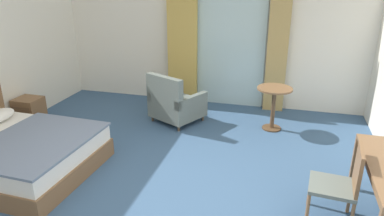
# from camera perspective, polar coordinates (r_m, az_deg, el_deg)

# --- Properties ---
(ground) EXTENTS (6.60, 7.51, 0.10)m
(ground) POSITION_cam_1_polar(r_m,az_deg,el_deg) (4.43, -7.50, -14.33)
(ground) COLOR #38567A
(wall_back) EXTENTS (6.20, 0.12, 2.70)m
(wall_back) POSITION_cam_1_polar(r_m,az_deg,el_deg) (7.05, 3.01, 11.58)
(wall_back) COLOR white
(wall_back) RESTS_ON ground
(balcony_glass_door) EXTENTS (1.39, 0.02, 2.37)m
(balcony_glass_door) POSITION_cam_1_polar(r_m,az_deg,el_deg) (6.93, 6.06, 9.97)
(balcony_glass_door) COLOR silver
(balcony_glass_door) RESTS_ON ground
(curtain_panel_left) EXTENTS (0.59, 0.10, 2.49)m
(curtain_panel_left) POSITION_cam_1_polar(r_m,az_deg,el_deg) (7.03, -1.57, 10.73)
(curtain_panel_left) COLOR tan
(curtain_panel_left) RESTS_ON ground
(curtain_panel_right) EXTENTS (0.38, 0.10, 2.49)m
(curtain_panel_right) POSITION_cam_1_polar(r_m,az_deg,el_deg) (6.74, 13.74, 9.70)
(curtain_panel_right) COLOR tan
(curtain_panel_right) RESTS_ON ground
(bed) EXTENTS (2.04, 1.70, 1.02)m
(bed) POSITION_cam_1_polar(r_m,az_deg,el_deg) (5.29, -26.95, -6.35)
(bed) COLOR brown
(bed) RESTS_ON ground
(nightstand) EXTENTS (0.42, 0.39, 0.50)m
(nightstand) POSITION_cam_1_polar(r_m,az_deg,el_deg) (6.71, -24.83, -0.59)
(nightstand) COLOR brown
(nightstand) RESTS_ON ground
(desk_chair) EXTENTS (0.50, 0.49, 0.89)m
(desk_chair) POSITION_cam_1_polar(r_m,az_deg,el_deg) (4.01, 23.15, -10.96)
(desk_chair) COLOR slate
(desk_chair) RESTS_ON ground
(armchair_by_window) EXTENTS (1.02, 1.01, 0.90)m
(armchair_by_window) POSITION_cam_1_polar(r_m,az_deg,el_deg) (6.22, -2.76, 0.70)
(armchair_by_window) COLOR slate
(armchair_by_window) RESTS_ON ground
(round_cafe_table) EXTENTS (0.58, 0.58, 0.74)m
(round_cafe_table) POSITION_cam_1_polar(r_m,az_deg,el_deg) (6.02, 13.15, 1.37)
(round_cafe_table) COLOR brown
(round_cafe_table) RESTS_ON ground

